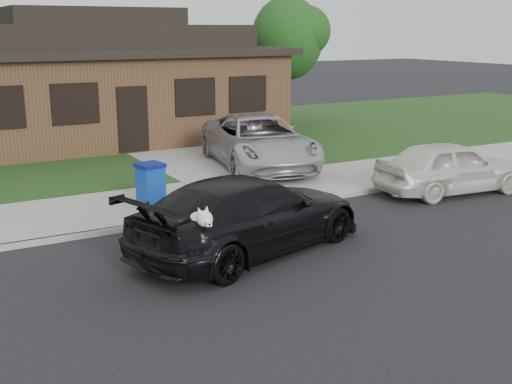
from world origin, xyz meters
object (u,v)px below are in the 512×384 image
minivan (259,141)px  white_compact (451,167)px  sedan (249,214)px  recycling_bin (151,183)px

minivan → white_compact: (2.95, -4.60, -0.21)m
sedan → minivan: 6.98m
sedan → minivan: size_ratio=1.00×
white_compact → sedan: bearing=108.1°
sedan → white_compact: bearing=-95.0°
minivan → white_compact: size_ratio=1.35×
recycling_bin → white_compact: bearing=-29.7°
sedan → recycling_bin: size_ratio=5.69×
minivan → recycling_bin: 4.69m
minivan → recycling_bin: (-4.13, -2.19, -0.29)m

